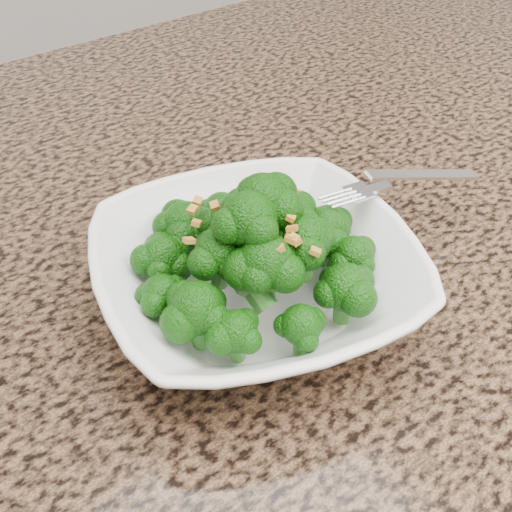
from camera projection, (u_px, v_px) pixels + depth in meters
cabinet at (257, 501)px, 0.88m from camera, size 1.55×0.95×0.87m
granite_counter at (257, 246)px, 0.60m from camera, size 1.64×1.04×0.03m
bowl at (256, 276)px, 0.50m from camera, size 0.31×0.31×0.06m
broccoli_pile at (256, 207)px, 0.45m from camera, size 0.21×0.21×0.07m
garlic_topping at (256, 161)px, 0.43m from camera, size 0.13×0.13×0.01m
fork at (380, 186)px, 0.53m from camera, size 0.19×0.09×0.01m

